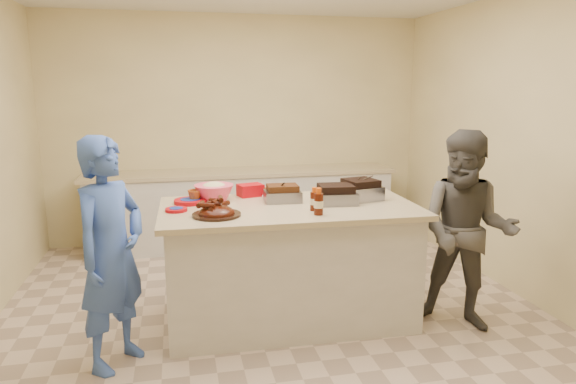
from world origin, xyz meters
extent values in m
cube|color=#47230F|center=(0.09, 0.27, 0.95)|extent=(0.30, 0.23, 0.09)
cube|color=black|center=(0.49, 0.10, 0.95)|extent=(0.33, 0.29, 0.09)
cube|color=gray|center=(0.73, 0.21, 0.95)|extent=(0.35, 0.35, 0.12)
cylinder|color=silver|center=(0.10, 0.42, 0.95)|extent=(0.36, 0.36, 0.05)
cube|color=orange|center=(0.81, 0.43, 0.95)|extent=(0.33, 0.25, 0.08)
cylinder|color=#3C1005|center=(0.25, -0.22, 0.95)|extent=(0.07, 0.07, 0.20)
cylinder|color=#3C1005|center=(0.26, -0.09, 0.95)|extent=(0.06, 0.06, 0.18)
cylinder|color=yellow|center=(0.04, 0.22, 0.95)|extent=(0.05, 0.05, 0.13)
imported|color=silver|center=(0.07, 0.23, 0.95)|extent=(0.13, 0.04, 0.13)
cylinder|color=#A5050D|center=(-0.65, 0.36, 0.95)|extent=(0.26, 0.26, 0.03)
cylinder|color=#A5050D|center=(-0.76, 0.11, 0.95)|extent=(0.17, 0.17, 0.02)
imported|color=#A94E1B|center=(-0.61, 0.38, 0.95)|extent=(0.11, 0.11, 0.11)
cube|color=#A5050D|center=(-0.14, 0.53, 0.95)|extent=(0.23, 0.20, 0.10)
imported|color=#3A5CB4|center=(-1.19, -0.32, 0.00)|extent=(1.61, 1.38, 0.38)
imported|color=#524F4A|center=(1.41, -0.32, 0.00)|extent=(1.52, 1.70, 0.59)
camera|label=1|loc=(-0.74, -3.73, 1.87)|focal=32.00mm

